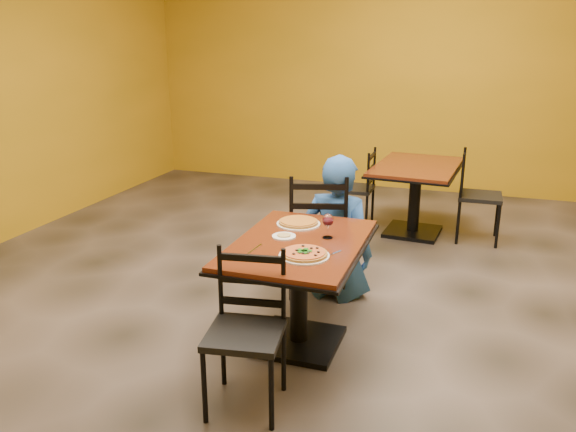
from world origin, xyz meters
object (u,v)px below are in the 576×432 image
(table_main, at_px, (299,269))
(wine_glass, at_px, (328,225))
(table_second, at_px, (416,183))
(chair_main_far, at_px, (318,232))
(plate_main, at_px, (304,256))
(pizza_main, at_px, (304,253))
(chair_main_near, at_px, (245,335))
(diner, at_px, (338,226))
(pizza_far, at_px, (298,222))
(chair_second_right, at_px, (480,197))
(plate_far, at_px, (298,224))
(chair_second_left, at_px, (354,189))
(side_plate, at_px, (284,236))

(table_main, relative_size, wine_glass, 6.83)
(wine_glass, bearing_deg, table_second, 83.02)
(chair_main_far, height_order, plate_main, chair_main_far)
(pizza_main, relative_size, wine_glass, 1.58)
(chair_main_near, bearing_deg, diner, 76.97)
(diner, relative_size, plate_main, 3.75)
(pizza_far, bearing_deg, wine_glass, -37.59)
(table_main, distance_m, table_second, 2.64)
(chair_second_right, bearing_deg, wine_glass, 158.00)
(plate_main, relative_size, pizza_main, 1.09)
(chair_second_right, bearing_deg, table_main, 155.98)
(chair_main_far, bearing_deg, table_main, 82.23)
(pizza_far, bearing_deg, pizza_main, -69.14)
(table_main, relative_size, plate_far, 3.97)
(pizza_far, relative_size, wine_glass, 1.56)
(chair_main_far, bearing_deg, pizza_main, 85.97)
(table_second, xyz_separation_m, wine_glass, (-0.30, -2.47, 0.28))
(plate_main, height_order, pizza_far, pizza_far)
(chair_main_near, bearing_deg, plate_main, 61.43)
(chair_second_left, bearing_deg, pizza_far, 1.87)
(diner, relative_size, pizza_far, 4.15)
(table_main, bearing_deg, chair_second_right, 66.85)
(chair_main_near, bearing_deg, chair_second_right, 61.62)
(table_main, distance_m, diner, 0.89)
(chair_main_far, relative_size, plate_far, 3.29)
(plate_far, bearing_deg, wine_glass, -37.59)
(table_second, bearing_deg, chair_second_right, 0.00)
(chair_main_near, bearing_deg, pizza_main, 61.43)
(chair_main_far, bearing_deg, plate_far, 75.37)
(chair_second_right, distance_m, plate_far, 2.59)
(chair_second_left, height_order, plate_main, chair_second_left)
(chair_second_left, height_order, chair_second_right, chair_second_right)
(pizza_far, bearing_deg, table_second, 75.86)
(table_second, height_order, pizza_far, pizza_far)
(table_second, distance_m, diner, 1.76)
(diner, bearing_deg, side_plate, 84.79)
(plate_main, bearing_deg, diner, 93.28)
(table_second, relative_size, plate_main, 4.18)
(chair_second_right, relative_size, pizza_far, 3.32)
(plate_far, bearing_deg, table_main, -71.57)
(plate_main, distance_m, plate_far, 0.62)
(side_plate, bearing_deg, pizza_main, -51.75)
(pizza_far, bearing_deg, diner, 74.29)
(table_main, relative_size, pizza_far, 4.39)
(chair_second_left, xyz_separation_m, chair_second_right, (1.30, 0.00, 0.03))
(chair_second_left, bearing_deg, plate_far, 1.87)
(plate_main, relative_size, wine_glass, 1.72)
(diner, xyz_separation_m, pizza_main, (0.06, -1.13, 0.19))
(diner, distance_m, side_plate, 0.87)
(chair_main_far, bearing_deg, pizza_far, 75.37)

